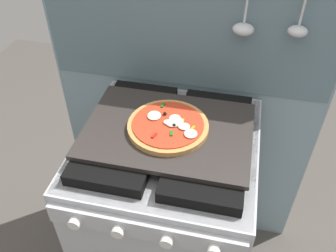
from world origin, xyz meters
TOP-DOWN VIEW (x-y plane):
  - kitchen_backsplash at (0.00, 0.33)m, footprint 1.10×0.09m
  - stove at (-0.00, -0.00)m, footprint 0.60×0.64m
  - baking_tray at (0.00, 0.00)m, footprint 0.54×0.38m
  - pizza_left at (0.00, -0.00)m, footprint 0.26×0.26m

SIDE VIEW (x-z plane):
  - stove at x=0.00m, z-range 0.00..0.90m
  - kitchen_backsplash at x=0.00m, z-range 0.01..1.56m
  - baking_tray at x=0.00m, z-range 0.90..0.92m
  - pizza_left at x=0.00m, z-range 0.91..0.95m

